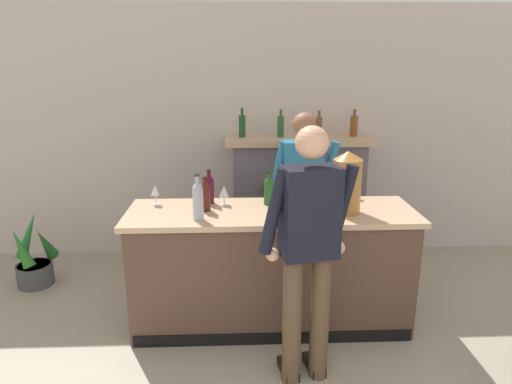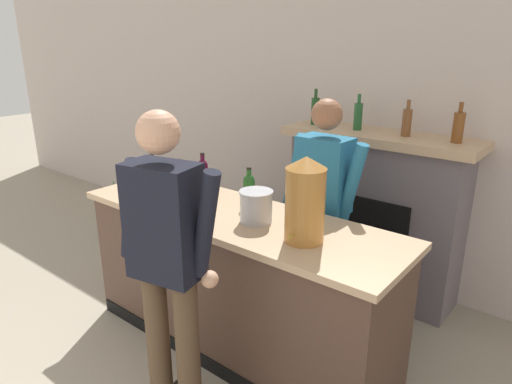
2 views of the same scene
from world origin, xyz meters
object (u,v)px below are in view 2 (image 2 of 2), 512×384
at_px(copper_dispenser, 305,200).
at_px(wine_glass_front_left, 209,181).
at_px(fireplace_stone, 374,213).
at_px(wine_bottle_riesling_slim, 181,180).
at_px(wine_bottle_rose_blush, 203,174).
at_px(person_customer, 168,265).
at_px(wine_glass_front_right, 161,166).
at_px(ice_bucket_steel, 256,206).
at_px(person_bartender, 322,209).
at_px(potted_plant_corner, 129,210).
at_px(wine_bottle_merlot_tall, 249,189).
at_px(wine_bottle_port_short, 153,182).

height_order(copper_dispenser, wine_glass_front_left, copper_dispenser).
distance_m(fireplace_stone, wine_glass_front_left, 1.45).
relative_size(wine_bottle_riesling_slim, wine_bottle_rose_blush, 0.96).
xyz_separation_m(person_customer, wine_glass_front_right, (-1.14, 0.92, 0.13)).
height_order(ice_bucket_steel, wine_glass_front_left, ice_bucket_steel).
height_order(person_bartender, wine_bottle_rose_blush, person_bartender).
bearing_deg(person_customer, wine_glass_front_left, 122.43).
xyz_separation_m(wine_bottle_riesling_slim, wine_bottle_rose_blush, (0.02, 0.20, 0.00)).
relative_size(potted_plant_corner, person_customer, 0.41).
relative_size(ice_bucket_steel, wine_bottle_riesling_slim, 0.76).
xyz_separation_m(fireplace_stone, wine_glass_front_left, (-0.77, -1.16, 0.41)).
bearing_deg(copper_dispenser, potted_plant_corner, 163.56).
height_order(potted_plant_corner, wine_glass_front_left, wine_glass_front_left).
relative_size(person_bartender, wine_bottle_riesling_slim, 6.21).
bearing_deg(potted_plant_corner, wine_bottle_merlot_tall, -15.11).
height_order(fireplace_stone, person_bartender, person_bartender).
relative_size(wine_bottle_riesling_slim, wine_glass_front_right, 1.63).
distance_m(copper_dispenser, wine_glass_front_right, 1.56).
bearing_deg(wine_bottle_riesling_slim, fireplace_stone, 54.86).
bearing_deg(person_bartender, wine_glass_front_left, -150.72).
bearing_deg(wine_bottle_port_short, copper_dispenser, 6.43).
bearing_deg(wine_bottle_merlot_tall, wine_bottle_port_short, -146.82).
distance_m(wine_bottle_riesling_slim, wine_glass_front_left, 0.20).
xyz_separation_m(person_customer, wine_bottle_riesling_slim, (-0.71, 0.75, 0.14)).
bearing_deg(wine_bottle_rose_blush, wine_bottle_merlot_tall, -6.61).
relative_size(person_customer, ice_bucket_steel, 8.42).
height_order(person_customer, ice_bucket_steel, person_customer).
bearing_deg(wine_bottle_riesling_slim, wine_bottle_port_short, -100.05).
bearing_deg(ice_bucket_steel, potted_plant_corner, 162.26).
distance_m(person_bartender, wine_glass_front_right, 1.34).
xyz_separation_m(wine_bottle_riesling_slim, wine_bottle_port_short, (-0.04, -0.22, 0.03)).
distance_m(person_customer, ice_bucket_steel, 0.72).
distance_m(ice_bucket_steel, wine_bottle_merlot_tall, 0.27).
bearing_deg(ice_bucket_steel, wine_bottle_riesling_slim, 177.05).
distance_m(ice_bucket_steel, wine_bottle_port_short, 0.78).
distance_m(copper_dispenser, wine_bottle_merlot_tall, 0.65).
xyz_separation_m(fireplace_stone, person_customer, (-0.20, -2.05, 0.29)).
height_order(wine_bottle_riesling_slim, wine_bottle_merlot_tall, wine_bottle_riesling_slim).
distance_m(fireplace_stone, copper_dispenser, 1.51).
bearing_deg(wine_bottle_merlot_tall, fireplace_stone, 70.92).
distance_m(wine_bottle_port_short, wine_glass_front_left, 0.41).
bearing_deg(wine_bottle_rose_blush, copper_dispenser, -14.92).
bearing_deg(wine_bottle_rose_blush, wine_glass_front_right, -175.65).
xyz_separation_m(person_customer, copper_dispenser, (0.40, 0.66, 0.26)).
bearing_deg(copper_dispenser, ice_bucket_steel, 172.28).
relative_size(wine_bottle_port_short, wine_bottle_rose_blush, 1.21).
relative_size(wine_glass_front_left, wine_glass_front_right, 0.96).
xyz_separation_m(wine_bottle_riesling_slim, wine_glass_front_left, (0.15, 0.14, -0.02)).
bearing_deg(wine_bottle_merlot_tall, wine_glass_front_right, 178.56).
bearing_deg(wine_glass_front_left, ice_bucket_steel, -17.21).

